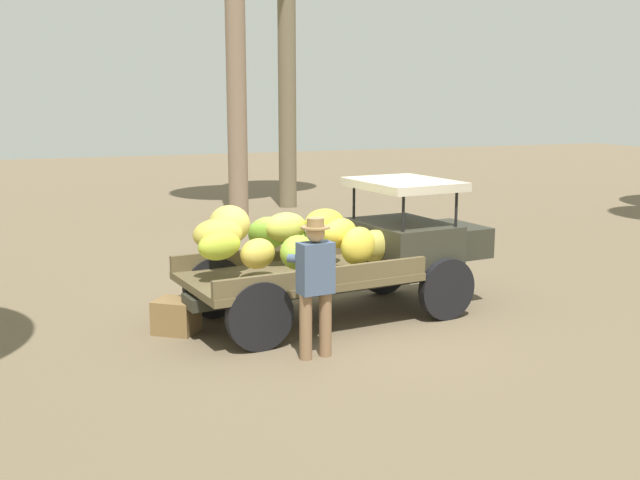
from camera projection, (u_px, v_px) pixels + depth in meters
name	position (u px, v px, depth m)	size (l,w,h in m)	color
ground_plane	(341.00, 322.00, 10.56)	(60.00, 60.00, 0.00)	brown
truck	(346.00, 250.00, 10.71)	(4.58, 2.18, 1.87)	#302F25
farmer	(315.00, 279.00, 8.98)	(0.52, 0.48, 1.67)	#846344
wooden_crate	(176.00, 316.00, 10.07)	(0.52, 0.45, 0.44)	olive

